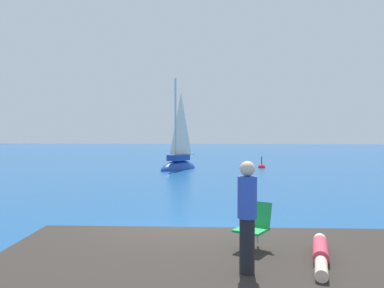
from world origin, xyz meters
name	(u,v)px	position (x,y,z in m)	size (l,w,h in m)	color
ground_plane	(190,241)	(0.00, 0.00, 0.00)	(160.00, 160.00, 0.00)	navy
shore_ledge	(227,274)	(0.83, -2.75, 0.29)	(7.66, 3.83, 0.57)	#2D2823
boulder_seaward	(336,249)	(3.31, -0.34, 0.00)	(1.18, 0.94, 0.65)	#2E2620
boulder_inland	(183,253)	(-0.09, -0.86, 0.00)	(0.87, 0.70, 0.48)	#272826
sailboat_near	(179,164)	(-2.30, 17.38, 0.38)	(2.96, 3.84, 7.06)	#193D99
person_sunbather	(321,253)	(2.32, -2.77, 0.69)	(0.59, 1.73, 0.25)	#DB384C
person_standing	(247,214)	(1.12, -3.42, 1.44)	(0.28, 0.28, 1.62)	black
beach_chair	(254,223)	(1.32, -2.26, 1.01)	(0.71, 0.76, 0.80)	green
marker_buoy	(262,168)	(3.72, 19.03, 0.01)	(0.56, 0.56, 1.13)	red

